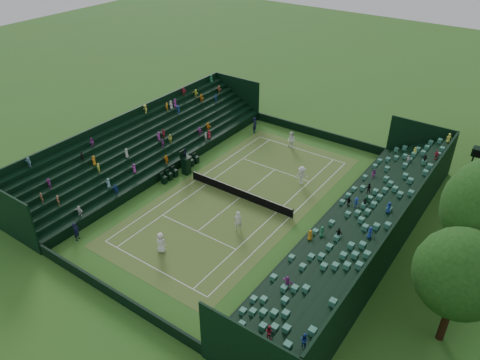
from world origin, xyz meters
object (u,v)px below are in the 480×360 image
Objects in this scene: player_far_east at (302,175)px; player_near_west at (161,243)px; umpire_chair at (186,163)px; player_far_west at (291,140)px; tennis_net at (240,193)px; player_near_east at (238,221)px.

player_near_west is at bearing -140.31° from player_far_east.
umpire_chair is 1.47× the size of player_far_west.
player_near_east reaches higher than tennis_net.
player_near_west is at bearing -93.96° from tennis_net.
umpire_chair is at bearing 176.36° from tennis_net.
player_near_west is at bearing -73.72° from player_far_west.
player_near_west is (6.43, -10.54, -0.31)m from umpire_chair.
player_far_east is (4.65, -6.06, -0.01)m from player_far_west.
player_far_east is (4.26, 15.68, 0.04)m from player_near_west.
player_near_east is (2.68, -4.11, 0.43)m from tennis_net.
player_far_east is at bearing -115.97° from player_near_west.
tennis_net is at bearing -69.40° from player_far_west.
umpire_chair is 11.87m from player_far_east.
umpire_chair is at bearing -65.94° from player_near_east.
player_near_east is (9.81, -4.56, -0.29)m from umpire_chair.
player_far_west is (-3.78, 15.76, 0.04)m from player_near_east.
tennis_net is at bearing -3.64° from umpire_chair.
umpire_chair is 12.73m from player_far_west.
player_near_west is 0.96× the size of player_far_east.
player_far_east is (0.88, 9.71, 0.03)m from player_near_east.
tennis_net is at bearing -104.74° from player_near_west.
player_near_east is at bearing -24.95° from umpire_chair.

